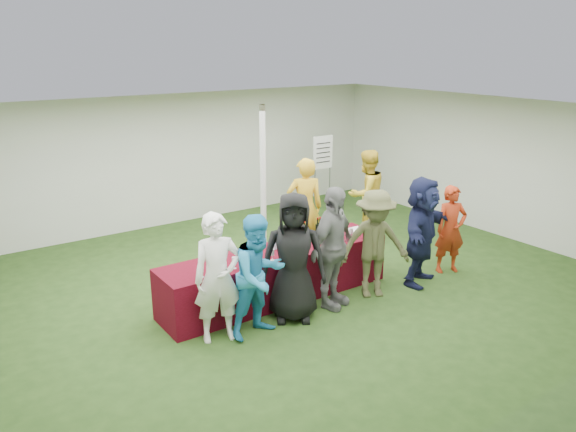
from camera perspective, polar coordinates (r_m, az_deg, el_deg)
ground at (r=8.89m, az=-1.00°, el=-7.19°), size 60.00×60.00×0.00m
tent at (r=9.66m, az=-2.54°, el=3.28°), size 10.00×10.00×10.00m
serving_table at (r=8.38m, az=-1.13°, el=-5.96°), size 3.60×0.80×0.75m
wine_bottles at (r=8.67m, az=2.07°, el=-1.64°), size 0.81×0.12×0.32m
wine_glasses at (r=7.75m, az=-3.38°, el=-4.08°), size 2.66×0.14×0.16m
water_bottle at (r=8.28m, az=-1.29°, el=-2.68°), size 0.07×0.07×0.23m
bar_towel at (r=9.18m, az=6.85°, el=-1.38°), size 0.25×0.18×0.03m
dump_bucket at (r=9.03m, az=8.47°, el=-1.25°), size 0.23×0.23×0.18m
wine_list_sign at (r=11.97m, az=3.55°, el=5.82°), size 0.50×0.03×1.80m
staff_pourer at (r=9.88m, az=1.70°, el=0.86°), size 0.77×0.65×1.78m
staff_back at (r=10.99m, az=7.95°, el=2.24°), size 0.85×0.67×1.73m
customer_0 at (r=7.13m, az=-7.15°, el=-6.26°), size 0.70×0.54×1.70m
customer_1 at (r=7.22m, az=-2.95°, el=-6.10°), size 0.86×0.71×1.64m
customer_2 at (r=7.58m, az=0.56°, el=-4.23°), size 1.05×0.96×1.80m
customer_3 at (r=7.96m, az=4.56°, el=-3.27°), size 1.13×0.79×1.79m
customer_4 at (r=8.40m, az=8.79°, el=-2.84°), size 1.22×1.02×1.65m
customer_5 at (r=8.98m, az=13.42°, el=-1.48°), size 1.67×1.14×1.73m
customer_6 at (r=9.60m, az=16.20°, el=-1.32°), size 0.63×0.52×1.47m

